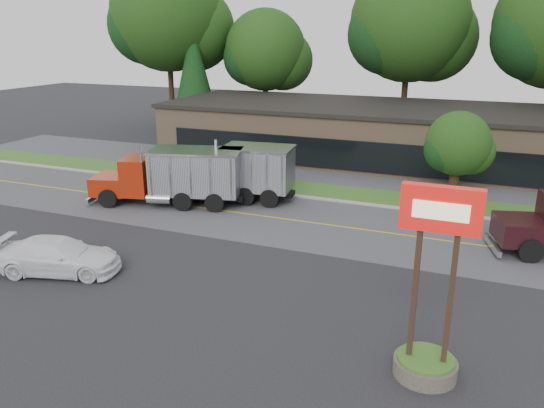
{
  "coord_description": "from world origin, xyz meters",
  "views": [
    {
      "loc": [
        11.36,
        -16.95,
        9.91
      ],
      "look_at": [
        2.0,
        6.15,
        1.8
      ],
      "focal_mm": 35.0,
      "sensor_mm": 36.0,
      "label": 1
    }
  ],
  "objects": [
    {
      "name": "grass_verge",
      "position": [
        0.0,
        15.0,
        0.0
      ],
      "size": [
        60.0,
        3.4,
        0.03
      ],
      "primitive_type": "cube",
      "color": "#3C6422",
      "rests_on": "ground"
    },
    {
      "name": "strip_mall",
      "position": [
        2.0,
        26.0,
        2.0
      ],
      "size": [
        32.0,
        12.0,
        4.0
      ],
      "primitive_type": "cube",
      "color": "#907358",
      "rests_on": "ground"
    },
    {
      "name": "dump_truck_blue",
      "position": [
        -2.12,
        11.52,
        1.8
      ],
      "size": [
        7.31,
        3.4,
        3.36
      ],
      "rotation": [
        0.0,
        0.0,
        3.26
      ],
      "color": "black",
      "rests_on": "ground"
    },
    {
      "name": "tree_far_a",
      "position": [
        -19.81,
        32.15,
        11.08
      ],
      "size": [
        12.17,
        11.45,
        17.36
      ],
      "color": "#382619",
      "rests_on": "ground"
    },
    {
      "name": "curb",
      "position": [
        0.0,
        13.2,
        0.0
      ],
      "size": [
        60.0,
        0.3,
        0.12
      ],
      "primitive_type": "cube",
      "color": "#9E9E99",
      "rests_on": "ground"
    },
    {
      "name": "far_parking",
      "position": [
        0.0,
        20.0,
        0.0
      ],
      "size": [
        60.0,
        7.0,
        0.02
      ],
      "primitive_type": "cube",
      "color": "slate",
      "rests_on": "ground"
    },
    {
      "name": "ground",
      "position": [
        0.0,
        0.0,
        0.0
      ],
      "size": [
        140.0,
        140.0,
        0.0
      ],
      "primitive_type": "plane",
      "color": "#2C2C31",
      "rests_on": "ground"
    },
    {
      "name": "dump_truck_red",
      "position": [
        -5.37,
        9.11,
        1.81
      ],
      "size": [
        9.3,
        4.72,
        3.36
      ],
      "rotation": [
        0.0,
        0.0,
        3.4
      ],
      "color": "black",
      "rests_on": "ground"
    },
    {
      "name": "evergreen_left",
      "position": [
        -16.0,
        30.0,
        6.0
      ],
      "size": [
        4.8,
        4.8,
        10.91
      ],
      "color": "#382619",
      "rests_on": "ground"
    },
    {
      "name": "rally_car",
      "position": [
        -5.0,
        -1.02,
        0.77
      ],
      "size": [
        5.67,
        3.6,
        1.53
      ],
      "primitive_type": "imported",
      "rotation": [
        0.0,
        0.0,
        1.87
      ],
      "color": "white",
      "rests_on": "ground"
    },
    {
      "name": "road",
      "position": [
        0.0,
        9.0,
        0.0
      ],
      "size": [
        60.0,
        8.0,
        0.02
      ],
      "primitive_type": "cube",
      "color": "slate",
      "rests_on": "ground"
    },
    {
      "name": "tree_far_b",
      "position": [
        -9.87,
        34.1,
        7.8
      ],
      "size": [
        8.57,
        8.06,
        12.22
      ],
      "color": "#382619",
      "rests_on": "ground"
    },
    {
      "name": "center_line",
      "position": [
        0.0,
        9.0,
        0.0
      ],
      "size": [
        60.0,
        0.12,
        0.01
      ],
      "primitive_type": "cube",
      "color": "gold",
      "rests_on": "ground"
    },
    {
      "name": "tree_verge",
      "position": [
        10.06,
        15.05,
        3.59
      ],
      "size": [
        3.96,
        3.73,
        5.65
      ],
      "color": "#382619",
      "rests_on": "ground"
    },
    {
      "name": "bilo_sign",
      "position": [
        10.5,
        -2.5,
        2.02
      ],
      "size": [
        2.2,
        1.9,
        5.95
      ],
      "color": "#6B6054",
      "rests_on": "ground"
    },
    {
      "name": "tree_far_c",
      "position": [
        4.17,
        34.13,
        10.23
      ],
      "size": [
        11.24,
        10.58,
        16.03
      ],
      "color": "#382619",
      "rests_on": "ground"
    }
  ]
}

